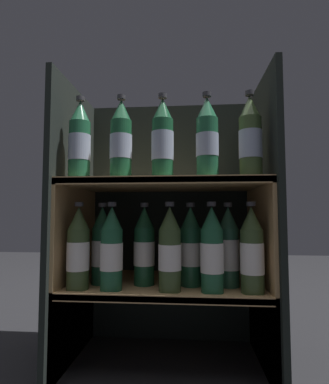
# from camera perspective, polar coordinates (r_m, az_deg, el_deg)

# --- Properties ---
(fridge_back_wall) EXTENTS (0.72, 0.02, 1.00)m
(fridge_back_wall) POSITION_cam_1_polar(r_m,az_deg,el_deg) (1.30, 0.99, -5.23)
(fridge_back_wall) COLOR black
(fridge_back_wall) RESTS_ON ground_plane
(fridge_side_left) EXTENTS (0.02, 0.44, 1.00)m
(fridge_side_left) POSITION_cam_1_polar(r_m,az_deg,el_deg) (1.18, -17.12, -5.19)
(fridge_side_left) COLOR black
(fridge_side_left) RESTS_ON ground_plane
(fridge_side_right) EXTENTS (0.02, 0.44, 1.00)m
(fridge_side_right) POSITION_cam_1_polar(r_m,az_deg,el_deg) (1.12, 18.50, -5.22)
(fridge_side_right) COLOR black
(fridge_side_right) RESTS_ON ground_plane
(shelf_lower) EXTENTS (0.68, 0.40, 0.29)m
(shelf_lower) POSITION_cam_1_polar(r_m,az_deg,el_deg) (1.13, 0.23, -19.48)
(shelf_lower) COLOR tan
(shelf_lower) RESTS_ON ground_plane
(shelf_upper) EXTENTS (0.68, 0.40, 0.64)m
(shelf_upper) POSITION_cam_1_polar(r_m,az_deg,el_deg) (1.09, 0.23, -7.54)
(shelf_upper) COLOR tan
(shelf_upper) RESTS_ON ground_plane
(bottle_upper_front_0) EXTENTS (0.07, 0.07, 0.28)m
(bottle_upper_front_0) POSITION_cam_1_polar(r_m,az_deg,el_deg) (1.05, -15.87, 9.10)
(bottle_upper_front_0) COLOR #1E5638
(bottle_upper_front_0) RESTS_ON shelf_upper
(bottle_upper_front_1) EXTENTS (0.07, 0.07, 0.28)m
(bottle_upper_front_1) POSITION_cam_1_polar(r_m,az_deg,el_deg) (1.01, -8.30, 9.54)
(bottle_upper_front_1) COLOR #194C2D
(bottle_upper_front_1) RESTS_ON shelf_upper
(bottle_upper_front_2) EXTENTS (0.07, 0.07, 0.28)m
(bottle_upper_front_2) POSITION_cam_1_polar(r_m,az_deg,el_deg) (0.99, -0.56, 9.75)
(bottle_upper_front_2) COLOR #194C2D
(bottle_upper_front_2) RESTS_ON shelf_upper
(bottle_upper_front_3) EXTENTS (0.07, 0.07, 0.28)m
(bottle_upper_front_3) POSITION_cam_1_polar(r_m,az_deg,el_deg) (0.99, 8.14, 9.89)
(bottle_upper_front_3) COLOR #1E5638
(bottle_upper_front_3) RESTS_ON shelf_upper
(bottle_upper_front_4) EXTENTS (0.07, 0.07, 0.28)m
(bottle_upper_front_4) POSITION_cam_1_polar(r_m,az_deg,el_deg) (1.00, 16.04, 9.71)
(bottle_upper_front_4) COLOR #384C28
(bottle_upper_front_4) RESTS_ON shelf_upper
(bottle_lower_front_0) EXTENTS (0.07, 0.07, 0.28)m
(bottle_lower_front_0) POSITION_cam_1_polar(r_m,az_deg,el_deg) (1.03, -16.12, -10.58)
(bottle_lower_front_0) COLOR #384C28
(bottle_lower_front_0) RESTS_ON shelf_lower
(bottle_lower_front_1) EXTENTS (0.07, 0.07, 0.28)m
(bottle_lower_front_1) POSITION_cam_1_polar(r_m,az_deg,el_deg) (1.00, -10.05, -10.89)
(bottle_lower_front_1) COLOR #1E5638
(bottle_lower_front_1) RESTS_ON shelf_lower
(bottle_lower_front_2) EXTENTS (0.07, 0.07, 0.28)m
(bottle_lower_front_2) POSITION_cam_1_polar(r_m,az_deg,el_deg) (0.97, 1.01, -11.15)
(bottle_lower_front_2) COLOR #384C28
(bottle_lower_front_2) RESTS_ON shelf_lower
(bottle_lower_front_3) EXTENTS (0.07, 0.07, 0.28)m
(bottle_lower_front_3) POSITION_cam_1_polar(r_m,az_deg,el_deg) (0.97, 9.03, -11.14)
(bottle_lower_front_3) COLOR #1E5638
(bottle_lower_front_3) RESTS_ON shelf_lower
(bottle_lower_front_4) EXTENTS (0.07, 0.07, 0.28)m
(bottle_lower_front_4) POSITION_cam_1_polar(r_m,az_deg,el_deg) (0.98, 16.31, -10.92)
(bottle_lower_front_4) COLOR #384C28
(bottle_lower_front_4) RESTS_ON shelf_lower
(bottle_lower_back_0) EXTENTS (0.07, 0.07, 0.28)m
(bottle_lower_back_0) POSITION_cam_1_polar(r_m,az_deg,el_deg) (1.09, -11.81, -10.28)
(bottle_lower_back_0) COLOR #1E5638
(bottle_lower_back_0) RESTS_ON shelf_lower
(bottle_lower_back_1) EXTENTS (0.07, 0.07, 0.28)m
(bottle_lower_back_1) POSITION_cam_1_polar(r_m,az_deg,el_deg) (1.06, -3.88, -10.53)
(bottle_lower_back_1) COLOR #194C2D
(bottle_lower_back_1) RESTS_ON shelf_lower
(bottle_lower_back_2) EXTENTS (0.07, 0.07, 0.28)m
(bottle_lower_back_2) POSITION_cam_1_polar(r_m,az_deg,el_deg) (1.04, 5.01, -10.59)
(bottle_lower_back_2) COLOR #1E5638
(bottle_lower_back_2) RESTS_ON shelf_lower
(bottle_lower_back_3) EXTENTS (0.07, 0.07, 0.28)m
(bottle_lower_back_3) POSITION_cam_1_polar(r_m,az_deg,el_deg) (1.05, 12.10, -10.54)
(bottle_lower_back_3) COLOR #285B42
(bottle_lower_back_3) RESTS_ON shelf_lower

